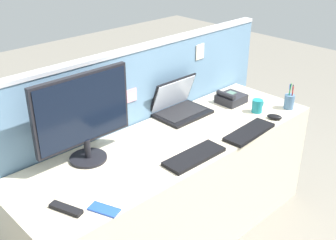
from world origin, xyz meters
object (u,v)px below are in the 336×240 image
at_px(desk_phone, 231,98).
at_px(keyboard_main, 194,156).
at_px(cell_phone_blue_case, 104,209).
at_px(coffee_mug, 257,106).
at_px(laptop, 178,105).
at_px(keyboard_spare, 249,132).
at_px(pen_cup, 289,101).
at_px(desktop_monitor, 83,114).
at_px(tv_remote, 66,209).
at_px(computer_mouse_right_hand, 274,117).

bearing_deg(desk_phone, keyboard_main, -155.43).
height_order(cell_phone_blue_case, coffee_mug, coffee_mug).
distance_m(laptop, keyboard_spare, 0.54).
xyz_separation_m(pen_cup, cell_phone_blue_case, (-1.62, -0.02, -0.05)).
bearing_deg(desktop_monitor, tv_remote, -136.28).
bearing_deg(keyboard_main, tv_remote, 173.78).
bearing_deg(cell_phone_blue_case, laptop, 5.79).
bearing_deg(pen_cup, keyboard_spare, -175.84).
distance_m(keyboard_spare, coffee_mug, 0.34).
height_order(computer_mouse_right_hand, pen_cup, pen_cup).
xyz_separation_m(laptop, coffee_mug, (0.41, -0.37, -0.01)).
xyz_separation_m(keyboard_main, cell_phone_blue_case, (-0.64, -0.03, -0.01)).
bearing_deg(keyboard_spare, desk_phone, 49.78).
distance_m(cell_phone_blue_case, tv_remote, 0.18).
bearing_deg(tv_remote, coffee_mug, -18.58).
relative_size(desk_phone, tv_remote, 1.10).
distance_m(computer_mouse_right_hand, cell_phone_blue_case, 1.40).
relative_size(laptop, cell_phone_blue_case, 2.48).
bearing_deg(laptop, cell_phone_blue_case, -152.90).
height_order(desktop_monitor, coffee_mug, desktop_monitor).
distance_m(keyboard_spare, cell_phone_blue_case, 1.11).
distance_m(laptop, cell_phone_blue_case, 1.12).
bearing_deg(laptop, desktop_monitor, -174.63).
relative_size(laptop, computer_mouse_right_hand, 3.64).
relative_size(computer_mouse_right_hand, pen_cup, 0.53).
bearing_deg(pen_cup, keyboard_main, 179.96).
xyz_separation_m(keyboard_main, pen_cup, (0.98, -0.00, 0.04)).
bearing_deg(coffee_mug, desk_phone, 92.01).
bearing_deg(coffee_mug, computer_mouse_right_hand, -93.59).
height_order(keyboard_main, coffee_mug, coffee_mug).
relative_size(keyboard_spare, tv_remote, 2.29).
height_order(desk_phone, cell_phone_blue_case, desk_phone).
bearing_deg(keyboard_main, cell_phone_blue_case, -176.94).
xyz_separation_m(desktop_monitor, coffee_mug, (1.21, -0.29, -0.23)).
xyz_separation_m(cell_phone_blue_case, tv_remote, (-0.13, 0.12, 0.01)).
relative_size(laptop, coffee_mug, 3.28).
bearing_deg(pen_cup, cell_phone_blue_case, -179.12).
bearing_deg(cell_phone_blue_case, keyboard_main, -19.04).
distance_m(pen_cup, coffee_mug, 0.24).
bearing_deg(tv_remote, keyboard_main, -26.50).
xyz_separation_m(laptop, computer_mouse_right_hand, (0.40, -0.51, -0.04)).
bearing_deg(desktop_monitor, pen_cup, -16.20).
distance_m(laptop, pen_cup, 0.79).
height_order(computer_mouse_right_hand, coffee_mug, coffee_mug).
bearing_deg(laptop, tv_remote, -160.88).
height_order(desk_phone, tv_remote, desk_phone).
distance_m(desktop_monitor, desk_phone, 1.22).
xyz_separation_m(desktop_monitor, desk_phone, (1.20, -0.06, -0.25)).
xyz_separation_m(desk_phone, cell_phone_blue_case, (-1.40, -0.37, -0.03)).
xyz_separation_m(desktop_monitor, cell_phone_blue_case, (-0.20, -0.44, -0.28)).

